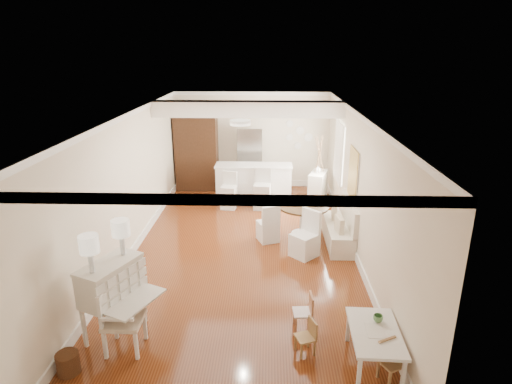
# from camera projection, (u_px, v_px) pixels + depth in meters

# --- Properties ---
(room) EXTENTS (9.00, 9.04, 2.82)m
(room) POSITION_uv_depth(u_px,v_px,m) (245.00, 154.00, 8.45)
(room) COLOR brown
(room) RESTS_ON ground
(secretary_bureau) EXTENTS (1.21, 1.22, 1.16)m
(secretary_bureau) POSITION_uv_depth(u_px,v_px,m) (113.00, 299.00, 6.10)
(secretary_bureau) COLOR white
(secretary_bureau) RESTS_ON ground
(gustavian_armchair) EXTENTS (0.55, 0.55, 0.95)m
(gustavian_armchair) POSITION_uv_depth(u_px,v_px,m) (124.00, 319.00, 5.82)
(gustavian_armchair) COLOR silver
(gustavian_armchair) RESTS_ON ground
(wicker_basket) EXTENTS (0.33, 0.33, 0.29)m
(wicker_basket) POSITION_uv_depth(u_px,v_px,m) (68.00, 363.00, 5.48)
(wicker_basket) COLOR #4E2D18
(wicker_basket) RESTS_ON ground
(kids_table) EXTENTS (0.67, 1.07, 0.52)m
(kids_table) POSITION_uv_depth(u_px,v_px,m) (374.00, 348.00, 5.59)
(kids_table) COLOR white
(kids_table) RESTS_ON ground
(kids_chair_a) EXTENTS (0.32, 0.32, 0.51)m
(kids_chair_a) POSITION_uv_depth(u_px,v_px,m) (305.00, 337.00, 5.80)
(kids_chair_a) COLOR #9F7948
(kids_chair_a) RESTS_ON ground
(kids_chair_b) EXTENTS (0.30, 0.30, 0.58)m
(kids_chair_b) POSITION_uv_depth(u_px,v_px,m) (303.00, 312.00, 6.30)
(kids_chair_b) COLOR #A9704C
(kids_chair_b) RESTS_ON ground
(kids_chair_c) EXTENTS (0.36, 0.36, 0.56)m
(kids_chair_c) POSITION_uv_depth(u_px,v_px,m) (392.00, 362.00, 5.31)
(kids_chair_c) COLOR #A3764A
(kids_chair_c) RESTS_ON ground
(banquette) EXTENTS (0.52, 1.60, 0.98)m
(banquette) POSITION_uv_depth(u_px,v_px,m) (339.00, 222.00, 9.04)
(banquette) COLOR silver
(banquette) RESTS_ON ground
(dining_table) EXTENTS (1.41, 1.41, 0.74)m
(dining_table) POSITION_uv_depth(u_px,v_px,m) (303.00, 221.00, 9.37)
(dining_table) COLOR #452C16
(dining_table) RESTS_ON ground
(slip_chair_near) EXTENTS (0.65, 0.65, 0.94)m
(slip_chair_near) POSITION_uv_depth(u_px,v_px,m) (305.00, 234.00, 8.48)
(slip_chair_near) COLOR white
(slip_chair_near) RESTS_ON ground
(slip_chair_far) EXTENTS (0.53, 0.54, 0.84)m
(slip_chair_far) POSITION_uv_depth(u_px,v_px,m) (268.00, 222.00, 9.19)
(slip_chair_far) COLOR white
(slip_chair_far) RESTS_ON ground
(breakfast_counter) EXTENTS (2.05, 0.65, 1.03)m
(breakfast_counter) POSITION_uv_depth(u_px,v_px,m) (254.00, 183.00, 11.55)
(breakfast_counter) COLOR white
(breakfast_counter) RESTS_ON ground
(bar_stool_left) EXTENTS (0.43, 0.43, 0.95)m
(bar_stool_left) POSITION_uv_depth(u_px,v_px,m) (229.00, 191.00, 11.05)
(bar_stool_left) COLOR white
(bar_stool_left) RESTS_ON ground
(bar_stool_right) EXTENTS (0.46, 0.46, 1.05)m
(bar_stool_right) POSITION_uv_depth(u_px,v_px,m) (262.00, 189.00, 11.02)
(bar_stool_right) COLOR silver
(bar_stool_right) RESTS_ON ground
(pantry_cabinet) EXTENTS (1.20, 0.60, 2.30)m
(pantry_cabinet) POSITION_uv_depth(u_px,v_px,m) (197.00, 151.00, 12.42)
(pantry_cabinet) COLOR #381E11
(pantry_cabinet) RESTS_ON ground
(fridge) EXTENTS (0.75, 0.65, 1.80)m
(fridge) POSITION_uv_depth(u_px,v_px,m) (262.00, 160.00, 12.41)
(fridge) COLOR silver
(fridge) RESTS_ON ground
(sideboard) EXTENTS (0.62, 0.93, 0.81)m
(sideboard) POSITION_uv_depth(u_px,v_px,m) (318.00, 187.00, 11.59)
(sideboard) COLOR silver
(sideboard) RESTS_ON ground
(pencil_cup) EXTENTS (0.17, 0.17, 0.10)m
(pencil_cup) POSITION_uv_depth(u_px,v_px,m) (378.00, 318.00, 5.67)
(pencil_cup) COLOR #588E53
(pencil_cup) RESTS_ON kids_table
(branch_vase) EXTENTS (0.17, 0.17, 0.17)m
(branch_vase) POSITION_uv_depth(u_px,v_px,m) (318.00, 169.00, 11.46)
(branch_vase) COLOR white
(branch_vase) RESTS_ON sideboard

